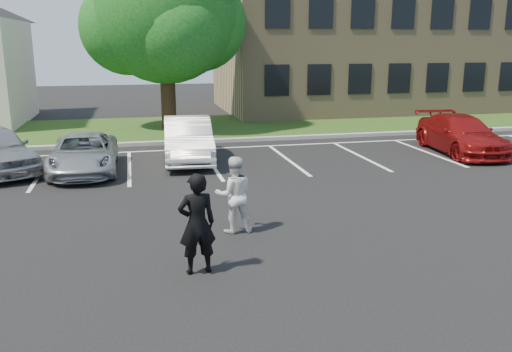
{
  "coord_description": "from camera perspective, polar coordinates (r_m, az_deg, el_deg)",
  "views": [
    {
      "loc": [
        -2.62,
        -10.37,
        4.16
      ],
      "look_at": [
        0.0,
        1.0,
        1.25
      ],
      "focal_mm": 38.0,
      "sensor_mm": 36.0,
      "label": 1
    }
  ],
  "objects": [
    {
      "name": "car_silver_minivan",
      "position": [
        18.45,
        -17.68,
        2.27
      ],
      "size": [
        2.07,
        4.46,
        1.24
      ],
      "primitive_type": "imported",
      "rotation": [
        0.0,
        0.0,
        -0.0
      ],
      "color": "#A8A9AE",
      "rests_on": "ground"
    },
    {
      "name": "man_white_shirt",
      "position": [
        11.99,
        -2.34,
        -1.97
      ],
      "size": [
        0.84,
        0.65,
        1.73
      ],
      "primitive_type": "imported",
      "rotation": [
        0.0,
        0.0,
        3.14
      ],
      "color": "silver",
      "rests_on": "ground"
    },
    {
      "name": "car_white_sedan",
      "position": [
        19.43,
        -7.18,
        3.84
      ],
      "size": [
        1.91,
        4.76,
        1.54
      ],
      "primitive_type": "imported",
      "rotation": [
        0.0,
        0.0,
        -0.06
      ],
      "color": "white",
      "rests_on": "ground"
    },
    {
      "name": "man_black_suit",
      "position": [
        9.9,
        -6.23,
        -5.02
      ],
      "size": [
        0.74,
        0.53,
        1.89
      ],
      "primitive_type": "imported",
      "rotation": [
        0.0,
        0.0,
        3.25
      ],
      "color": "black",
      "rests_on": "ground"
    },
    {
      "name": "car_red_compact",
      "position": [
        22.12,
        20.73,
        4.11
      ],
      "size": [
        2.44,
        5.03,
        1.41
      ],
      "primitive_type": "imported",
      "rotation": [
        0.0,
        0.0,
        -0.1
      ],
      "color": "maroon",
      "rests_on": "ground"
    },
    {
      "name": "tree",
      "position": [
        26.33,
        -9.37,
        16.41
      ],
      "size": [
        7.8,
        7.2,
        8.8
      ],
      "color": "black",
      "rests_on": "ground"
    },
    {
      "name": "curb",
      "position": [
        22.89,
        -6.21,
        3.64
      ],
      "size": [
        40.0,
        0.3,
        0.15
      ],
      "primitive_type": "cube",
      "color": "gray",
      "rests_on": "ground"
    },
    {
      "name": "ground_plane",
      "position": [
        11.48,
        1.13,
        -7.25
      ],
      "size": [
        90.0,
        90.0,
        0.0
      ],
      "primitive_type": "plane",
      "color": "black",
      "rests_on": "ground"
    },
    {
      "name": "grass_strip",
      "position": [
        26.82,
        -7.25,
        5.05
      ],
      "size": [
        44.0,
        8.0,
        0.08
      ],
      "primitive_type": "cube",
      "color": "#253C15",
      "rests_on": "ground"
    },
    {
      "name": "stall_lines",
      "position": [
        20.17,
        -1.2,
        2.11
      ],
      "size": [
        34.0,
        5.36,
        0.01
      ],
      "color": "white",
      "rests_on": "ground"
    },
    {
      "name": "office_building",
      "position": [
        36.38,
        14.61,
        13.56
      ],
      "size": [
        22.4,
        10.4,
        8.3
      ],
      "color": "#99835D",
      "rests_on": "ground"
    }
  ]
}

